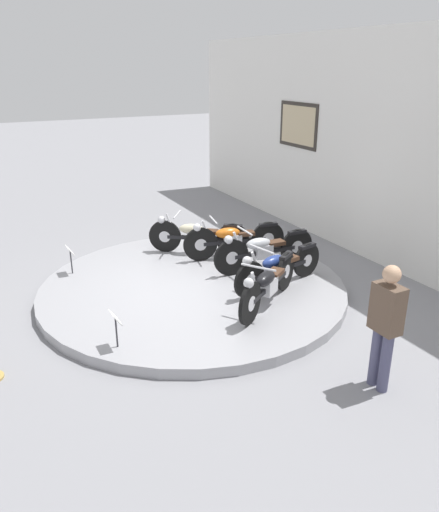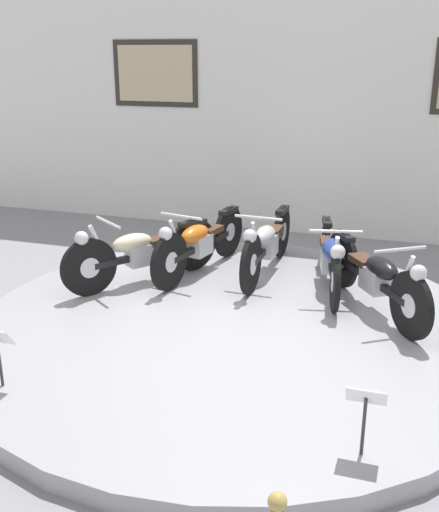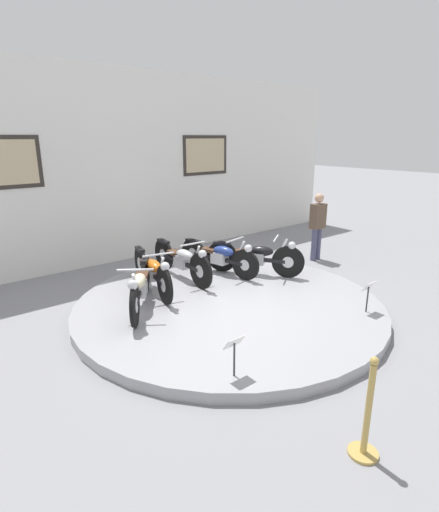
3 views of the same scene
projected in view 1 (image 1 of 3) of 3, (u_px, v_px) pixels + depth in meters
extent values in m
plane|color=gray|center=(193.00, 292.00, 8.56)|extent=(60.00, 60.00, 0.00)
cylinder|color=#99999E|center=(193.00, 288.00, 8.53)|extent=(5.15, 5.15, 0.16)
cube|color=white|center=(377.00, 149.00, 9.45)|extent=(14.00, 0.20, 4.30)
cube|color=#2D2823|center=(298.00, 125.00, 11.31)|extent=(1.40, 0.02, 1.00)
cube|color=#C6B289|center=(298.00, 125.00, 11.31)|extent=(1.24, 0.02, 0.84)
cylinder|color=black|center=(165.00, 236.00, 9.84)|extent=(0.42, 0.55, 0.64)
cylinder|color=silver|center=(165.00, 236.00, 9.84)|extent=(0.18, 0.22, 0.22)
cylinder|color=black|center=(233.00, 240.00, 9.65)|extent=(0.42, 0.55, 0.64)
cylinder|color=silver|center=(233.00, 240.00, 9.65)|extent=(0.18, 0.22, 0.22)
cube|color=black|center=(199.00, 238.00, 9.75)|extent=(0.78, 1.05, 0.07)
cube|color=silver|center=(197.00, 237.00, 9.75)|extent=(0.35, 0.38, 0.24)
ellipsoid|color=beige|center=(191.00, 229.00, 9.70)|extent=(0.46, 0.52, 0.20)
cube|color=#472D1E|center=(210.00, 232.00, 9.67)|extent=(0.35, 0.38, 0.07)
cube|color=black|center=(233.00, 226.00, 9.56)|extent=(0.29, 0.35, 0.06)
cylinder|color=silver|center=(172.00, 227.00, 9.75)|extent=(0.18, 0.23, 0.54)
cylinder|color=silver|center=(177.00, 214.00, 9.64)|extent=(0.46, 0.34, 0.03)
sphere|color=silver|center=(161.00, 220.00, 9.73)|extent=(0.15, 0.15, 0.15)
cylinder|color=black|center=(200.00, 244.00, 9.38)|extent=(0.19, 0.65, 0.66)
cylinder|color=silver|center=(200.00, 244.00, 9.38)|extent=(0.11, 0.24, 0.23)
cylinder|color=black|center=(268.00, 238.00, 9.72)|extent=(0.19, 0.65, 0.66)
cylinder|color=silver|center=(268.00, 238.00, 9.72)|extent=(0.11, 0.24, 0.23)
cube|color=black|center=(235.00, 241.00, 9.55)|extent=(0.32, 1.23, 0.07)
cube|color=silver|center=(233.00, 240.00, 9.53)|extent=(0.26, 0.35, 0.24)
ellipsoid|color=#D16619|center=(228.00, 233.00, 9.45)|extent=(0.31, 0.51, 0.20)
cube|color=#472D1E|center=(246.00, 233.00, 9.55)|extent=(0.26, 0.35, 0.07)
cube|color=black|center=(268.00, 224.00, 9.62)|extent=(0.17, 0.37, 0.06)
cylinder|color=silver|center=(208.00, 234.00, 9.35)|extent=(0.09, 0.25, 0.54)
cylinder|color=silver|center=(213.00, 220.00, 9.28)|extent=(0.54, 0.14, 0.03)
sphere|color=silver|center=(197.00, 227.00, 9.25)|extent=(0.15, 0.15, 0.15)
cylinder|color=black|center=(231.00, 258.00, 8.73)|extent=(0.08, 0.66, 0.66)
cylinder|color=silver|center=(231.00, 258.00, 8.73)|extent=(0.07, 0.23, 0.23)
cylinder|color=black|center=(296.00, 246.00, 9.27)|extent=(0.08, 0.66, 0.66)
cylinder|color=silver|center=(296.00, 246.00, 9.27)|extent=(0.07, 0.23, 0.23)
cube|color=black|center=(265.00, 252.00, 9.00)|extent=(0.12, 1.24, 0.07)
cube|color=silver|center=(263.00, 251.00, 8.97)|extent=(0.21, 0.33, 0.24)
ellipsoid|color=#B2B5BA|center=(258.00, 244.00, 8.88)|extent=(0.24, 0.49, 0.20)
cube|color=#472D1E|center=(276.00, 243.00, 9.03)|extent=(0.21, 0.33, 0.07)
cube|color=black|center=(297.00, 232.00, 9.16)|extent=(0.11, 0.36, 0.06)
cylinder|color=silver|center=(239.00, 246.00, 8.72)|extent=(0.05, 0.25, 0.54)
cylinder|color=silver|center=(245.00, 231.00, 8.67)|extent=(0.54, 0.05, 0.03)
sphere|color=silver|center=(228.00, 240.00, 8.58)|extent=(0.15, 0.15, 0.15)
cylinder|color=black|center=(249.00, 280.00, 7.89)|extent=(0.18, 0.61, 0.61)
cylinder|color=silver|center=(249.00, 280.00, 7.89)|extent=(0.11, 0.22, 0.21)
cylinder|color=black|center=(306.00, 260.00, 8.69)|extent=(0.18, 0.61, 0.61)
cylinder|color=silver|center=(306.00, 260.00, 8.69)|extent=(0.11, 0.22, 0.21)
cube|color=black|center=(279.00, 270.00, 8.29)|extent=(0.33, 1.23, 0.07)
cube|color=silver|center=(278.00, 269.00, 8.25)|extent=(0.26, 0.36, 0.24)
ellipsoid|color=navy|center=(274.00, 261.00, 8.14)|extent=(0.32, 0.52, 0.20)
cube|color=#472D1E|center=(289.00, 259.00, 8.37)|extent=(0.26, 0.36, 0.07)
cube|color=black|center=(307.00, 246.00, 8.59)|extent=(0.17, 0.37, 0.06)
cylinder|color=silver|center=(257.00, 266.00, 7.90)|extent=(0.10, 0.25, 0.54)
cylinder|color=silver|center=(262.00, 249.00, 7.87)|extent=(0.53, 0.15, 0.03)
sphere|color=silver|center=(247.00, 261.00, 7.73)|extent=(0.15, 0.15, 0.15)
cylinder|color=black|center=(250.00, 303.00, 7.08)|extent=(0.40, 0.56, 0.64)
cylinder|color=silver|center=(250.00, 303.00, 7.08)|extent=(0.18, 0.22, 0.22)
cylinder|color=black|center=(285.00, 271.00, 8.19)|extent=(0.40, 0.56, 0.64)
cylinder|color=silver|center=(285.00, 271.00, 8.19)|extent=(0.18, 0.22, 0.22)
cube|color=black|center=(269.00, 286.00, 7.63)|extent=(0.75, 1.07, 0.07)
cube|color=silver|center=(268.00, 286.00, 7.59)|extent=(0.34, 0.38, 0.24)
ellipsoid|color=black|center=(266.00, 279.00, 7.45)|extent=(0.45, 0.52, 0.20)
cube|color=#472D1E|center=(275.00, 273.00, 7.76)|extent=(0.34, 0.38, 0.07)
cube|color=black|center=(286.00, 256.00, 8.09)|extent=(0.28, 0.35, 0.06)
cylinder|color=silver|center=(255.00, 287.00, 7.13)|extent=(0.18, 0.23, 0.54)
cylinder|color=silver|center=(258.00, 267.00, 7.13)|extent=(0.47, 0.33, 0.03)
sphere|color=silver|center=(249.00, 283.00, 6.91)|extent=(0.15, 0.15, 0.15)
cylinder|color=#333338|center=(71.00, 262.00, 8.85)|extent=(0.02, 0.02, 0.42)
cube|color=white|center=(70.00, 250.00, 8.77)|extent=(0.26, 0.11, 0.15)
cylinder|color=#333338|center=(117.00, 333.00, 6.53)|extent=(0.02, 0.02, 0.42)
cube|color=white|center=(115.00, 317.00, 6.45)|extent=(0.26, 0.11, 0.15)
cylinder|color=#4C4C6B|center=(376.00, 356.00, 5.98)|extent=(0.13, 0.13, 0.77)
cylinder|color=#4C4C6B|center=(385.00, 363.00, 5.85)|extent=(0.13, 0.13, 0.77)
cube|color=brown|center=(387.00, 308.00, 5.67)|extent=(0.36, 0.22, 0.58)
sphere|color=tan|center=(392.00, 274.00, 5.52)|extent=(0.21, 0.21, 0.21)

